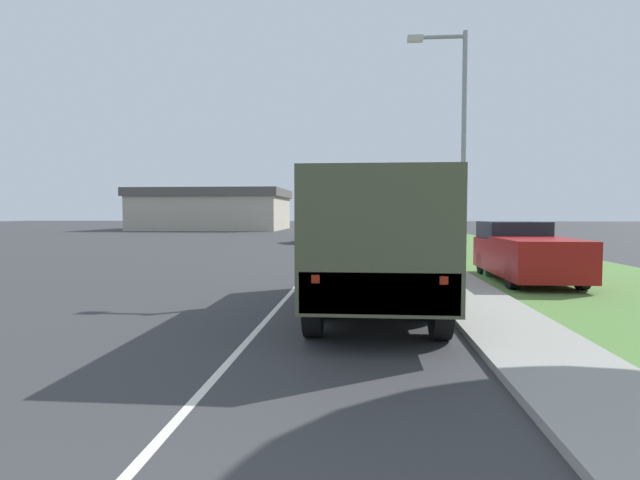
% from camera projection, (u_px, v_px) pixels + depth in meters
% --- Properties ---
extents(ground_plane, '(180.00, 180.00, 0.00)m').
position_uv_depth(ground_plane, '(339.00, 239.00, 40.95)').
color(ground_plane, '#38383A').
extents(lane_centre_stripe, '(0.12, 120.00, 0.00)m').
position_uv_depth(lane_centre_stripe, '(339.00, 239.00, 40.95)').
color(lane_centre_stripe, silver).
rests_on(lane_centre_stripe, ground).
extents(sidewalk_right, '(1.80, 120.00, 0.12)m').
position_uv_depth(sidewalk_right, '(394.00, 238.00, 40.57)').
color(sidewalk_right, '#9E9B93').
rests_on(sidewalk_right, ground).
extents(grass_strip_right, '(7.00, 120.00, 0.02)m').
position_uv_depth(grass_strip_right, '(449.00, 239.00, 40.20)').
color(grass_strip_right, '#56843D').
rests_on(grass_strip_right, ground).
extents(military_truck, '(2.41, 7.25, 2.80)m').
position_uv_depth(military_truck, '(373.00, 237.00, 10.48)').
color(military_truck, '#545B3D').
rests_on(military_truck, ground).
extents(car_nearest_ahead, '(1.81, 4.34, 1.60)m').
position_uv_depth(car_nearest_ahead, '(365.00, 240.00, 25.36)').
color(car_nearest_ahead, maroon).
rests_on(car_nearest_ahead, ground).
extents(car_second_ahead, '(1.85, 4.50, 1.45)m').
position_uv_depth(car_second_ahead, '(312.00, 233.00, 35.47)').
color(car_second_ahead, maroon).
rests_on(car_second_ahead, ground).
extents(car_third_ahead, '(1.91, 4.60, 1.39)m').
position_uv_depth(car_third_ahead, '(327.00, 228.00, 47.57)').
color(car_third_ahead, '#336B3D').
rests_on(car_third_ahead, ground).
extents(car_fourth_ahead, '(1.73, 4.42, 1.75)m').
position_uv_depth(car_fourth_ahead, '(364.00, 225.00, 54.82)').
color(car_fourth_ahead, black).
rests_on(car_fourth_ahead, ground).
extents(car_farthest_ahead, '(1.83, 3.98, 1.74)m').
position_uv_depth(car_farthest_ahead, '(336.00, 224.00, 63.43)').
color(car_farthest_ahead, silver).
rests_on(car_farthest_ahead, ground).
extents(pickup_truck, '(2.08, 5.15, 1.80)m').
position_uv_depth(pickup_truck, '(525.00, 252.00, 15.43)').
color(pickup_truck, maroon).
rests_on(pickup_truck, grass_strip_right).
extents(lamp_post, '(1.69, 0.24, 7.11)m').
position_uv_depth(lamp_post, '(457.00, 134.00, 14.21)').
color(lamp_post, gray).
rests_on(lamp_post, sidewalk_right).
extents(utility_box, '(0.55, 0.45, 0.70)m').
position_uv_depth(utility_box, '(493.00, 265.00, 16.53)').
color(utility_box, '#3D7042').
rests_on(utility_box, grass_strip_right).
extents(building_distant, '(18.54, 13.20, 5.11)m').
position_uv_depth(building_distant, '(213.00, 209.00, 63.61)').
color(building_distant, '#B2A893').
rests_on(building_distant, ground).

